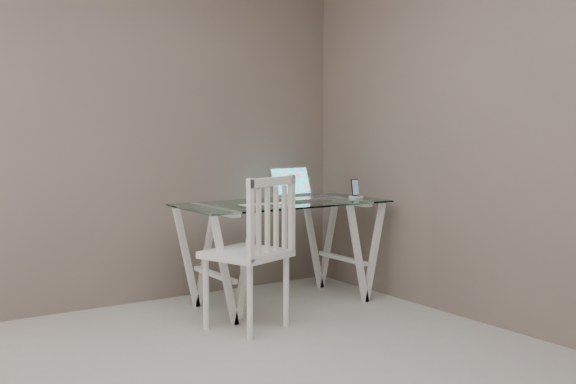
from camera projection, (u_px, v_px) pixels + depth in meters
name	position (u px, v px, depth m)	size (l,w,h in m)	color
room	(244.00, 27.00, 3.08)	(4.50, 4.52, 2.71)	#ACA9A5
desk	(282.00, 252.00, 5.21)	(1.50, 0.70, 0.75)	silver
chair	(256.00, 246.00, 4.53)	(0.57, 0.57, 0.98)	white
laptop	(298.00, 191.00, 5.40)	(0.35, 0.33, 0.24)	#B8B7BC
keyboard	(258.00, 205.00, 4.96)	(0.27, 0.12, 0.01)	silver
mouse	(285.00, 204.00, 4.89)	(0.12, 0.07, 0.04)	white
phone_dock	(356.00, 193.00, 5.46)	(0.08, 0.08, 0.14)	white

